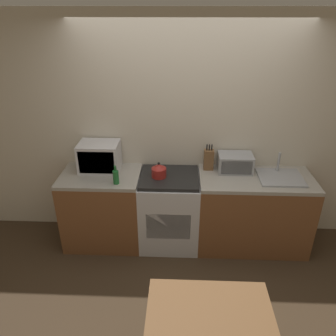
# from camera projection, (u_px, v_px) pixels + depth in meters

# --- Properties ---
(ground_plane) EXTENTS (16.00, 16.00, 0.00)m
(ground_plane) POSITION_uv_depth(u_px,v_px,m) (184.00, 282.00, 3.45)
(ground_plane) COLOR #3D2D1E
(wall_back) EXTENTS (10.00, 0.06, 2.60)m
(wall_back) POSITION_uv_depth(u_px,v_px,m) (187.00, 132.00, 3.76)
(wall_back) COLOR beige
(wall_back) RESTS_ON ground_plane
(counter_left_run) EXTENTS (0.89, 0.62, 0.90)m
(counter_left_run) POSITION_uv_depth(u_px,v_px,m) (103.00, 208.00, 3.88)
(counter_left_run) COLOR brown
(counter_left_run) RESTS_ON ground_plane
(counter_right_run) EXTENTS (1.26, 0.62, 0.90)m
(counter_right_run) POSITION_uv_depth(u_px,v_px,m) (252.00, 212.00, 3.81)
(counter_right_run) COLOR brown
(counter_right_run) RESTS_ON ground_plane
(stove_range) EXTENTS (0.68, 0.62, 0.90)m
(stove_range) POSITION_uv_depth(u_px,v_px,m) (169.00, 210.00, 3.85)
(stove_range) COLOR silver
(stove_range) RESTS_ON ground_plane
(kettle) EXTENTS (0.16, 0.16, 0.18)m
(kettle) POSITION_uv_depth(u_px,v_px,m) (159.00, 171.00, 3.60)
(kettle) COLOR maroon
(kettle) RESTS_ON stove_range
(microwave) EXTENTS (0.45, 0.33, 0.33)m
(microwave) POSITION_uv_depth(u_px,v_px,m) (99.00, 157.00, 3.71)
(microwave) COLOR silver
(microwave) RESTS_ON counter_left_run
(bottle) EXTENTS (0.06, 0.06, 0.21)m
(bottle) POSITION_uv_depth(u_px,v_px,m) (116.00, 177.00, 3.46)
(bottle) COLOR #1E662D
(bottle) RESTS_ON counter_left_run
(knife_block) EXTENTS (0.11, 0.09, 0.31)m
(knife_block) POSITION_uv_depth(u_px,v_px,m) (209.00, 160.00, 3.75)
(knife_block) COLOR brown
(knife_block) RESTS_ON counter_right_run
(toaster_oven) EXTENTS (0.39, 0.26, 0.20)m
(toaster_oven) POSITION_uv_depth(u_px,v_px,m) (235.00, 163.00, 3.71)
(toaster_oven) COLOR #999BA0
(toaster_oven) RESTS_ON counter_right_run
(sink_basin) EXTENTS (0.48, 0.41, 0.24)m
(sink_basin) POSITION_uv_depth(u_px,v_px,m) (280.00, 177.00, 3.60)
(sink_basin) COLOR #999BA0
(sink_basin) RESTS_ON counter_right_run
(dining_table) EXTENTS (0.86, 0.65, 0.76)m
(dining_table) POSITION_uv_depth(u_px,v_px,m) (209.00, 329.00, 2.22)
(dining_table) COLOR brown
(dining_table) RESTS_ON ground_plane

